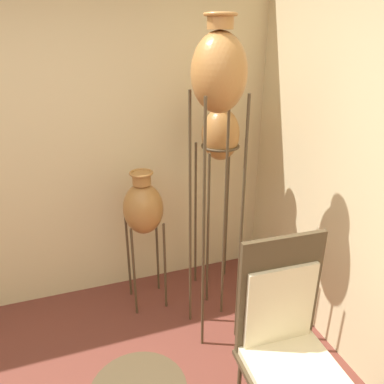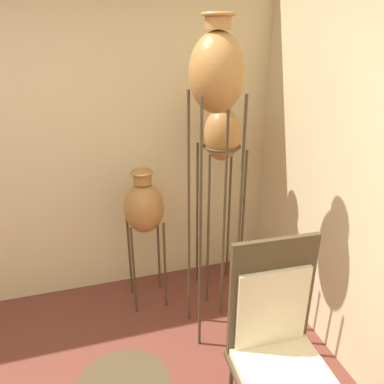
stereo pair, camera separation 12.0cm
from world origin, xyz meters
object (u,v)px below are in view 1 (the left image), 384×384
vase_stand_short (143,209)px  chair (288,340)px  vase_stand_medium (220,138)px  vase_stand_tall (219,80)px

vase_stand_short → chair: chair is taller
vase_stand_medium → vase_stand_tall: bearing=-115.9°
vase_stand_short → vase_stand_tall: bearing=-49.7°
vase_stand_tall → chair: bearing=-86.5°
vase_stand_tall → vase_stand_medium: (0.22, 0.46, -0.49)m
vase_stand_medium → chair: 1.53m
vase_stand_short → chair: size_ratio=0.98×
vase_stand_tall → chair: (0.05, -0.88, -1.21)m
vase_stand_tall → vase_stand_medium: size_ratio=1.30×
vase_stand_tall → vase_stand_short: (-0.40, 0.48, -1.00)m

